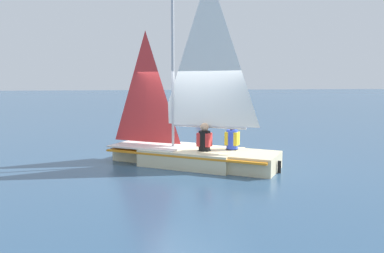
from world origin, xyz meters
TOP-DOWN VIEW (x-y plane):
  - ground_plane at (0.00, 0.00)m, footprint 260.00×260.00m
  - sailboat_main at (-0.01, 0.01)m, footprint 4.35×4.17m
  - sailor_helm at (-0.21, 0.40)m, footprint 0.43×0.42m
  - sailor_crew at (-0.98, 0.43)m, footprint 0.43×0.42m
  - buoy_marker at (-3.43, -9.11)m, footprint 0.50×0.50m

SIDE VIEW (x-z plane):
  - ground_plane at x=0.00m, z-range 0.00..0.00m
  - buoy_marker at x=-3.43m, z-range -0.37..0.74m
  - sailor_helm at x=-0.21m, z-range 0.04..1.20m
  - sailor_crew at x=-0.98m, z-range 0.04..1.20m
  - sailboat_main at x=-0.01m, z-range -1.90..3.20m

